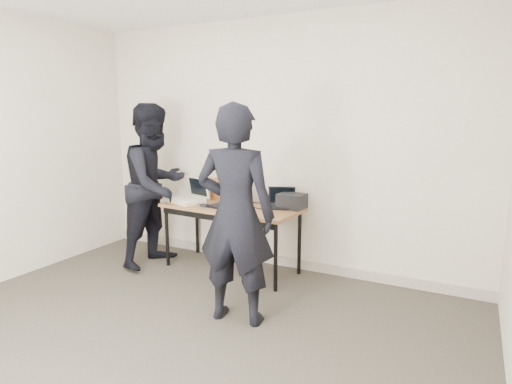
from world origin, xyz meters
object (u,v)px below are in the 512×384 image
Objects in this scene: laptop_center at (231,201)px; laptop_right at (281,203)px; laptop_beige at (190,197)px; equipment_box at (292,201)px; person_typist at (236,215)px; leather_satchel at (227,190)px; person_observer at (156,185)px; desk at (231,211)px.

laptop_center is 1.16× the size of laptop_right.
laptop_beige is 1.16m from equipment_box.
laptop_center is at bearing -177.33° from laptop_right.
person_typist is at bearing -90.73° from equipment_box.
laptop_beige reaches higher than laptop_right.
leather_satchel is (0.33, 0.26, 0.07)m from laptop_beige.
equipment_box is (1.14, 0.22, 0.02)m from laptop_beige.
person_typist is 1.67m from person_observer.
person_observer reaches higher than leather_satchel.
person_observer is at bearing 174.33° from laptop_right.
laptop_beige is at bearing -134.58° from leather_satchel.
equipment_box is (0.61, 0.22, 0.02)m from laptop_center.
leather_satchel is (-0.18, 0.23, 0.19)m from desk.
person_observer reaches higher than person_typist.
laptop_right is 0.70m from leather_satchel.
laptop_beige is at bearing -172.63° from desk.
equipment_box is at bearing 28.98° from laptop_beige.
equipment_box is 0.15× the size of person_typist.
leather_satchel is at bearing 156.25° from laptop_right.
leather_satchel is 0.21× the size of person_typist.
desk is 1.17m from person_typist.
person_observer is (-0.86, -0.18, 0.24)m from desk.
person_observer reaches higher than equipment_box.
desk is 0.12m from laptop_center.
leather_satchel is at bearing 140.72° from laptop_center.
person_typist is (0.60, -0.94, 0.11)m from laptop_center.
leather_satchel reaches higher than equipment_box.
equipment_box is (0.12, 0.00, 0.03)m from laptop_right.
desk is 3.64× the size of laptop_center.
laptop_center reaches higher than laptop_right.
person_typist reaches higher than laptop_beige.
laptop_center is (0.52, 0.01, 0.01)m from laptop_beige.
laptop_center reaches higher than equipment_box.
equipment_box is at bearing -72.85° from person_observer.
laptop_center is 1.12m from person_typist.
laptop_right is 0.20× the size of person_typist.
laptop_beige is at bearing -166.37° from laptop_center.
laptop_beige is 1.11× the size of leather_satchel.
laptop_right is at bearing -71.81° from person_observer.
desk is 0.85× the size of person_observer.
person_typist is (0.62, -0.96, 0.23)m from desk.
equipment_box is at bearing -19.20° from laptop_right.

